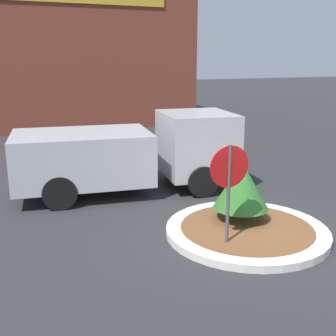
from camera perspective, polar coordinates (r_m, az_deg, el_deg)
name	(u,v)px	position (r m, az deg, el deg)	size (l,w,h in m)	color
ground_plane	(246,234)	(9.46, 10.56, -8.80)	(120.00, 120.00, 0.00)	#2D2D30
traffic_island	(247,231)	(9.43, 10.59, -8.35)	(3.52, 3.52, 0.16)	silver
stop_sign	(229,178)	(8.19, 8.26, -1.28)	(0.83, 0.07, 2.15)	#4C4C51
island_shrub	(241,185)	(9.55, 9.92, -2.31)	(1.24, 1.24, 1.34)	brown
utility_truck	(130,152)	(11.99, -5.17, 2.15)	(6.40, 3.07, 2.19)	#B2B2B7
storefront_building	(67,57)	(25.19, -13.48, 14.44)	(13.33, 6.07, 7.55)	brown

